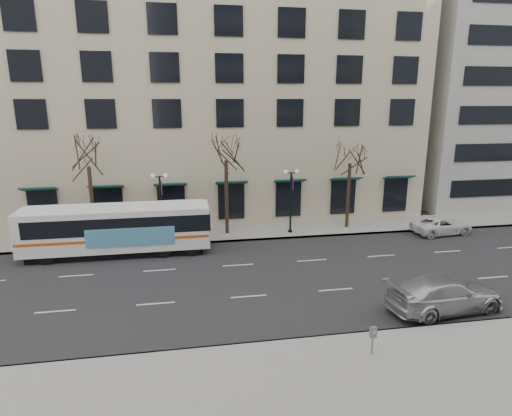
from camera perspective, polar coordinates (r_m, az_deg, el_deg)
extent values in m
plane|color=black|center=(26.02, -1.76, -9.50)|extent=(160.00, 160.00, 0.00)
cube|color=gray|center=(35.19, 4.24, -2.93)|extent=(80.00, 4.00, 0.15)
cube|color=#C4B696|center=(44.60, -8.52, 16.14)|extent=(40.00, 20.00, 24.00)
cube|color=#999993|center=(57.26, 30.22, 19.56)|extent=(25.00, 20.00, 35.00)
cylinder|color=black|center=(33.93, -20.98, 0.37)|extent=(0.28, 0.28, 5.74)
cylinder|color=black|center=(33.40, -3.94, 1.28)|extent=(0.28, 0.28, 5.95)
cylinder|color=black|center=(35.84, 12.18, 1.49)|extent=(0.28, 0.28, 5.46)
cylinder|color=black|center=(32.81, -12.53, -0.13)|extent=(0.16, 0.16, 5.00)
cylinder|color=black|center=(33.46, -12.31, -4.03)|extent=(0.36, 0.36, 0.30)
cube|color=black|center=(32.30, -12.76, 4.08)|extent=(0.90, 0.06, 0.06)
sphere|color=silver|center=(32.31, -13.57, 4.22)|extent=(0.32, 0.32, 0.32)
sphere|color=silver|center=(32.26, -11.97, 4.29)|extent=(0.32, 0.32, 0.32)
cube|color=#651E73|center=(32.45, -12.47, 2.61)|extent=(0.04, 0.45, 1.00)
cylinder|color=black|center=(33.79, 4.64, 0.59)|extent=(0.16, 0.16, 5.00)
cylinder|color=black|center=(34.43, 4.57, -3.21)|extent=(0.36, 0.36, 0.30)
cube|color=black|center=(33.30, 4.73, 4.69)|extent=(0.90, 0.06, 0.06)
sphere|color=silver|center=(33.17, 3.98, 4.84)|extent=(0.32, 0.32, 0.32)
sphere|color=silver|center=(33.39, 5.48, 4.88)|extent=(0.32, 0.32, 0.32)
cube|color=#651E73|center=(33.48, 4.90, 3.26)|extent=(0.04, 0.45, 1.00)
cube|color=white|center=(30.96, -18.07, -2.51)|extent=(12.59, 2.74, 2.88)
cube|color=black|center=(31.45, -17.84, -5.35)|extent=(11.58, 2.41, 0.47)
cube|color=black|center=(30.79, -17.56, -1.70)|extent=(12.08, 2.78, 1.15)
cube|color=#D04E13|center=(31.10, -18.00, -3.39)|extent=(12.46, 2.77, 0.19)
cube|color=#4D93BD|center=(29.58, -16.38, -3.75)|extent=(5.77, 0.07, 1.26)
cube|color=white|center=(30.58, -18.29, 0.13)|extent=(11.96, 2.47, 0.08)
cylinder|color=black|center=(31.22, -26.22, -5.86)|extent=(1.05, 0.29, 1.05)
cylinder|color=black|center=(33.41, -25.11, -4.45)|extent=(1.05, 0.29, 1.05)
cylinder|color=black|center=(29.93, -12.18, -5.49)|extent=(1.05, 0.29, 1.05)
cylinder|color=black|center=(32.21, -12.04, -4.04)|extent=(1.05, 0.29, 1.05)
cylinder|color=black|center=(29.89, -8.56, -5.34)|extent=(1.05, 0.29, 1.05)
cylinder|color=black|center=(32.18, -8.68, -3.90)|extent=(1.05, 0.29, 1.05)
imported|color=#B7BBC0|center=(24.18, 23.84, -10.45)|extent=(6.35, 3.20, 1.77)
imported|color=white|center=(37.32, 23.49, -2.15)|extent=(5.04, 2.71, 1.35)
cylinder|color=gray|center=(19.37, 15.24, -17.15)|extent=(0.08, 0.08, 0.85)
cube|color=gray|center=(19.08, 15.36, -15.69)|extent=(0.28, 0.19, 0.47)
cube|color=blue|center=(18.98, 15.46, -15.65)|extent=(0.13, 0.03, 0.17)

